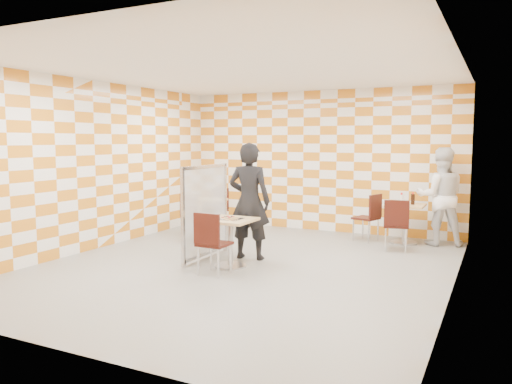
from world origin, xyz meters
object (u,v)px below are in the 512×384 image
empty_table (205,211)px  partition (205,211)px  chair_empty_far (218,206)px  chair_second_front (396,221)px  soda_bottle (413,199)px  man_dark (249,201)px  main_table (230,234)px  sport_bottle (401,198)px  second_table (405,217)px  chair_second_side (370,214)px  chair_main_front (211,239)px  chair_empty_near (193,213)px  man_white (440,196)px

empty_table → partition: partition is taller
empty_table → chair_empty_far: size_ratio=0.81×
chair_second_front → soda_bottle: soda_bottle is taller
man_dark → chair_empty_far: bearing=-56.0°
main_table → man_dark: man_dark is taller
empty_table → chair_second_front: chair_second_front is taller
sport_bottle → soda_bottle: soda_bottle is taller
second_table → chair_second_side: bearing=-168.2°
chair_empty_far → man_dark: (1.77, -1.98, 0.41)m
chair_main_front → sport_bottle: sport_bottle is taller
chair_second_side → man_dark: 2.71m
soda_bottle → chair_empty_near: bearing=-157.3°
empty_table → chair_second_front: bearing=2.7°
empty_table → chair_second_front: (3.80, 0.18, 0.04)m
man_white → man_dark: bearing=28.1°
chair_second_front → soda_bottle: (0.14, 0.81, 0.31)m
chair_main_front → soda_bottle: size_ratio=4.02×
second_table → partition: size_ratio=0.48×
chair_empty_near → man_dark: man_dark is taller
chair_second_front → second_table: bearing=89.4°
man_white → soda_bottle: (-0.47, -0.16, -0.06)m
empty_table → soda_bottle: 4.08m
main_table → chair_second_side: size_ratio=0.81×
chair_second_front → soda_bottle: size_ratio=4.02×
chair_second_side → soda_bottle: soda_bottle is taller
man_dark → man_white: (2.69, 2.54, -0.05)m
chair_second_front → chair_empty_far: (-3.85, 0.41, 0.00)m
chair_main_front → man_dark: 1.26m
chair_empty_far → partition: (1.11, -2.28, 0.25)m
chair_second_side → soda_bottle: 0.83m
chair_second_front → man_dark: (-2.08, -1.57, 0.41)m
chair_second_side → sport_bottle: (0.52, 0.28, 0.29)m
chair_empty_near → partition: bearing=-48.0°
main_table → chair_empty_near: chair_empty_near is taller
chair_main_front → man_white: bearing=54.0°
chair_second_front → sport_bottle: bearing=95.2°
chair_second_front → chair_second_side: bearing=132.4°
chair_empty_near → second_table: bearing=23.2°
chair_empty_far → main_table: bearing=-56.0°
chair_main_front → man_white: (2.71, 3.73, 0.37)m
second_table → sport_bottle: size_ratio=3.75×
chair_empty_far → man_dark: bearing=-48.2°
chair_second_side → main_table: bearing=-117.6°
chair_empty_near → main_table: bearing=-40.8°
chair_empty_near → chair_empty_far: (-0.15, 1.21, 0.00)m
main_table → empty_table: 2.62m
second_table → sport_bottle: 0.38m
empty_table → soda_bottle: size_ratio=3.26×
chair_main_front → chair_second_front: (2.09, 2.76, 0.00)m
chair_empty_far → sport_bottle: (3.76, 0.54, 0.29)m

